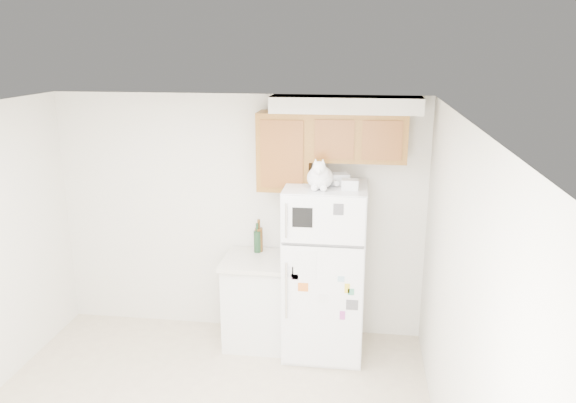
% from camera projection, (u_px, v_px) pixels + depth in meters
% --- Properties ---
extents(room_shell, '(3.84, 4.04, 2.52)m').
position_uv_depth(room_shell, '(202.00, 232.00, 4.01)').
color(room_shell, silver).
rests_on(room_shell, ground_plane).
extents(refrigerator, '(0.76, 0.78, 1.70)m').
position_uv_depth(refrigerator, '(325.00, 271.00, 5.42)').
color(refrigerator, white).
rests_on(refrigerator, ground_plane).
extents(base_counter, '(0.64, 0.64, 0.92)m').
position_uv_depth(base_counter, '(257.00, 300.00, 5.69)').
color(base_counter, white).
rests_on(base_counter, ground_plane).
extents(cat, '(0.29, 0.43, 0.30)m').
position_uv_depth(cat, '(320.00, 177.00, 5.05)').
color(cat, white).
rests_on(cat, refrigerator).
extents(storage_box_back, '(0.21, 0.17, 0.10)m').
position_uv_depth(storage_box_back, '(339.00, 179.00, 5.25)').
color(storage_box_back, white).
rests_on(storage_box_back, refrigerator).
extents(storage_box_front, '(0.15, 0.12, 0.09)m').
position_uv_depth(storage_box_front, '(350.00, 184.00, 5.05)').
color(storage_box_front, white).
rests_on(storage_box_front, refrigerator).
extents(bottle_green, '(0.07, 0.07, 0.31)m').
position_uv_depth(bottle_green, '(257.00, 238.00, 5.68)').
color(bottle_green, '#19381E').
rests_on(bottle_green, base_counter).
extents(bottle_amber, '(0.08, 0.08, 0.34)m').
position_uv_depth(bottle_amber, '(259.00, 235.00, 5.70)').
color(bottle_amber, '#593814').
rests_on(bottle_amber, base_counter).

